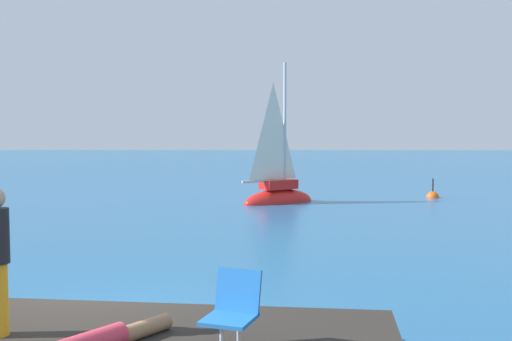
% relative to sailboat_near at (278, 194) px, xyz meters
% --- Properties ---
extents(ground_plane, '(160.00, 160.00, 0.00)m').
position_rel_sailboat_near_xyz_m(ground_plane, '(-2.94, -16.19, -0.34)').
color(ground_plane, '#236093').
extents(sailboat_near, '(3.39, 2.81, 6.34)m').
position_rel_sailboat_near_xyz_m(sailboat_near, '(0.00, 0.00, 0.00)').
color(sailboat_near, red).
rests_on(sailboat_near, ground).
extents(beach_chair, '(0.64, 0.72, 0.80)m').
position_rel_sailboat_near_xyz_m(beach_chair, '(-0.90, -19.04, 0.87)').
color(beach_chair, blue).
rests_on(beach_chair, shore_ledge).
extents(marker_buoy, '(0.56, 0.56, 1.13)m').
position_rel_sailboat_near_xyz_m(marker_buoy, '(6.90, 1.98, -0.34)').
color(marker_buoy, '#EA5114').
rests_on(marker_buoy, ground).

